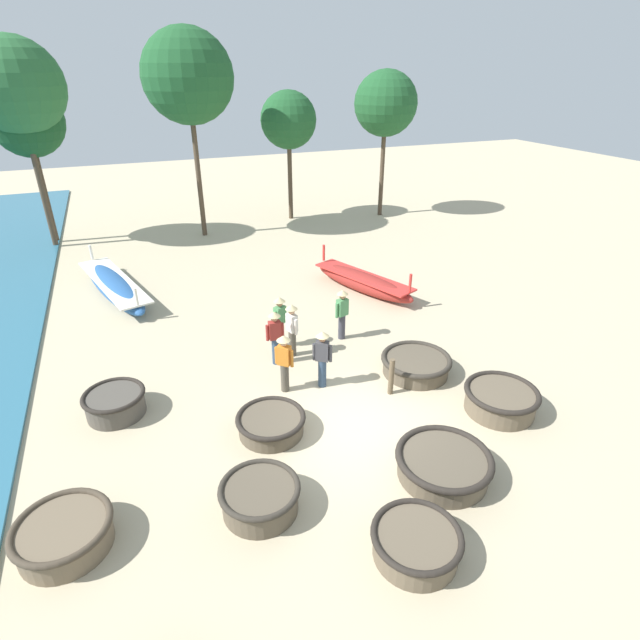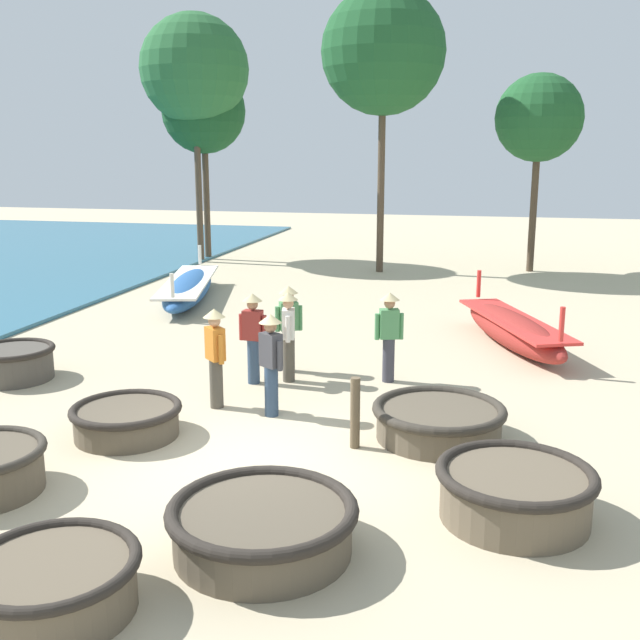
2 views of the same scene
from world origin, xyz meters
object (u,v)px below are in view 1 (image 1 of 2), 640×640
object	(u,v)px
fisherman_by_coracle	(280,319)
tree_center	(386,104)
coracle_beside_post	(501,399)
fisherman_hauling	(322,355)
fisherman_standing_left	(284,360)
coracle_front_left	(443,464)
fisherman_crouching	(275,334)
mooring_post_inland	(391,377)
tree_rightmost	(27,121)
tree_leftmost	(289,121)
coracle_far_left	(260,497)
fisherman_with_hat	(292,327)
tree_right_mid	(188,77)
coracle_nearest	(416,543)
coracle_upturned	(271,423)
coracle_front_right	(115,403)
coracle_center	(64,534)
long_boat_ochre_hull	(363,282)
long_boat_red_hull	(114,286)
tree_tall_back	(16,86)
coracle_weathered	(416,364)
fisherman_standing_right	(342,311)

from	to	relation	value
fisherman_by_coracle	tree_center	xyz separation A→B (m)	(10.04, 12.39, 4.96)
coracle_beside_post	fisherman_hauling	world-z (taller)	fisherman_hauling
fisherman_standing_left	coracle_front_left	bearing A→B (deg)	-63.40
fisherman_crouching	mooring_post_inland	xyz separation A→B (m)	(2.35, -2.57, -0.44)
tree_rightmost	tree_leftmost	bearing A→B (deg)	-1.30
coracle_far_left	mooring_post_inland	bearing A→B (deg)	30.07
fisherman_with_hat	tree_right_mid	size ratio (longest dim) A/B	0.18
coracle_beside_post	coracle_nearest	size ratio (longest dim) A/B	1.13
coracle_nearest	coracle_upturned	bearing A→B (deg)	108.61
fisherman_crouching	fisherman_standing_left	size ratio (longest dim) A/B	1.00
fisherman_hauling	coracle_front_right	bearing A→B (deg)	171.43
coracle_center	tree_center	world-z (taller)	tree_center
coracle_front_left	tree_center	size ratio (longest dim) A/B	0.27
long_boat_ochre_hull	coracle_center	bearing A→B (deg)	-140.53
long_boat_red_hull	fisherman_with_hat	bearing A→B (deg)	-54.50
coracle_front_right	long_boat_ochre_hull	size ratio (longest dim) A/B	0.32
coracle_beside_post	tree_leftmost	size ratio (longest dim) A/B	0.28
fisherman_hauling	tree_tall_back	world-z (taller)	tree_tall_back
coracle_upturned	long_boat_ochre_hull	world-z (taller)	long_boat_ochre_hull
fisherman_with_hat	tree_rightmost	distance (m)	16.84
fisherman_hauling	coracle_center	bearing A→B (deg)	-154.35
mooring_post_inland	tree_center	world-z (taller)	tree_center
coracle_beside_post	tree_leftmost	distance (m)	19.36
fisherman_with_hat	coracle_weathered	bearing A→B (deg)	-37.43
coracle_front_left	tree_right_mid	xyz separation A→B (m)	(-1.58, 18.77, 6.98)
coracle_center	mooring_post_inland	world-z (taller)	mooring_post_inland
coracle_beside_post	long_boat_ochre_hull	size ratio (longest dim) A/B	0.39
coracle_beside_post	fisherman_by_coracle	xyz separation A→B (m)	(-4.09, 5.12, 0.61)
coracle_nearest	fisherman_standing_right	distance (m)	7.98
long_boat_red_hull	long_boat_ochre_hull	distance (m)	9.41
long_boat_red_hull	tree_leftmost	xyz separation A→B (m)	(9.63, 7.53, 4.83)
long_boat_red_hull	tree_leftmost	distance (m)	13.14
coracle_nearest	tree_right_mid	world-z (taller)	tree_right_mid
coracle_upturned	coracle_front_right	xyz separation A→B (m)	(-3.37, 2.12, 0.07)
long_boat_red_hull	fisherman_standing_left	bearing A→B (deg)	-64.43
tree_center	tree_rightmost	distance (m)	17.17
tree_leftmost	long_boat_ochre_hull	bearing A→B (deg)	-94.20
coracle_nearest	fisherman_crouching	bearing A→B (deg)	92.88
coracle_weathered	tree_rightmost	xyz separation A→B (m)	(-10.12, 16.72, 5.25)
coracle_center	coracle_front_left	distance (m)	7.38
fisherman_crouching	tree_rightmost	size ratio (longest dim) A/B	0.23
coracle_beside_post	coracle_far_left	bearing A→B (deg)	-173.04
coracle_weathered	tree_rightmost	bearing A→B (deg)	121.20
fisherman_standing_right	fisherman_by_coracle	distance (m)	1.96
fisherman_standing_right	tree_center	world-z (taller)	tree_center
fisherman_with_hat	tree_leftmost	xyz separation A→B (m)	(4.86, 14.23, 4.22)
long_boat_red_hull	coracle_front_right	bearing A→B (deg)	-91.67
coracle_front_left	fisherman_standing_right	bearing A→B (deg)	85.73
coracle_far_left	coracle_front_right	xyz separation A→B (m)	(-2.50, 4.25, 0.01)
coracle_far_left	fisherman_hauling	xyz separation A→B (m)	(2.72, 3.46, 0.63)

